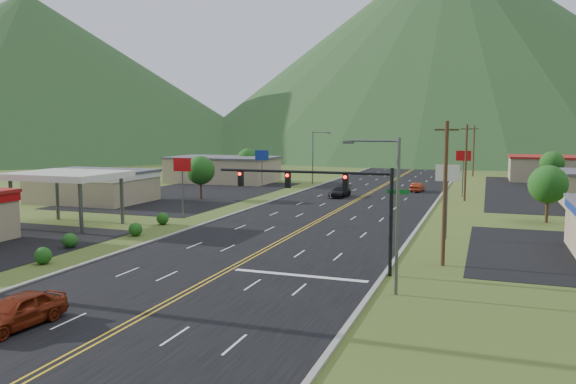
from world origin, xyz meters
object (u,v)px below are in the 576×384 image
(traffic_signal, at_px, (330,192))
(car_dark_mid, at_px, (340,192))
(car_red_near, at_px, (18,311))
(gas_canopy, at_px, (67,176))
(streetlight_east, at_px, (392,205))
(car_red_far, at_px, (418,187))
(streetlight_west, at_px, (314,154))

(traffic_signal, height_order, car_dark_mid, traffic_signal)
(car_red_near, bearing_deg, traffic_signal, 60.14)
(gas_canopy, relative_size, car_red_near, 2.08)
(traffic_signal, relative_size, car_dark_mid, 2.61)
(traffic_signal, xyz_separation_m, streetlight_east, (4.70, -4.00, -0.15))
(car_dark_mid, relative_size, car_red_far, 1.24)
(car_red_near, bearing_deg, car_red_far, 86.19)
(streetlight_west, xyz_separation_m, car_red_near, (7.03, -71.50, -4.36))
(traffic_signal, height_order, gas_canopy, traffic_signal)
(streetlight_west, distance_m, car_red_near, 71.98)
(streetlight_east, xyz_separation_m, car_red_near, (-15.83, -11.50, -4.36))
(streetlight_east, height_order, car_dark_mid, streetlight_east)
(streetlight_west, bearing_deg, car_red_far, -19.19)
(streetlight_west, bearing_deg, car_dark_mid, -62.33)
(traffic_signal, distance_m, gas_canopy, 29.59)
(streetlight_east, height_order, car_red_far, streetlight_east)
(gas_canopy, distance_m, car_dark_mid, 36.85)
(car_red_near, height_order, car_dark_mid, car_red_near)
(car_red_near, bearing_deg, streetlight_east, 41.84)
(streetlight_east, xyz_separation_m, streetlight_west, (-22.86, 60.00, 0.00))
(car_red_far, bearing_deg, streetlight_west, -12.84)
(traffic_signal, bearing_deg, gas_canopy, 164.30)
(car_dark_mid, bearing_deg, car_red_near, -87.00)
(gas_canopy, bearing_deg, streetlight_east, -19.88)
(streetlight_west, bearing_deg, streetlight_east, -69.14)
(gas_canopy, xyz_separation_m, car_red_near, (17.35, -23.50, -4.05))
(streetlight_east, relative_size, streetlight_west, 1.00)
(car_dark_mid, bearing_deg, gas_canopy, -116.62)
(car_red_far, bearing_deg, car_red_near, 86.71)
(car_red_near, xyz_separation_m, car_dark_mid, (1.76, 54.73, -0.09))
(car_red_near, bearing_deg, car_dark_mid, 93.99)
(car_red_near, distance_m, car_dark_mid, 54.76)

